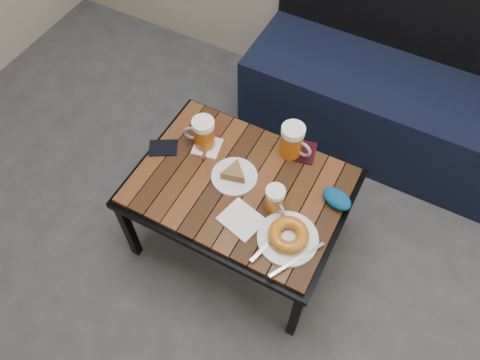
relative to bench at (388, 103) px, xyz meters
The scene contains 12 objects.
bench is the anchor object (origin of this frame).
cafe_table 0.97m from the bench, 112.22° to the right, with size 0.84×0.62×0.47m.
beer_mug_left 1.01m from the bench, 126.66° to the right, with size 0.14×0.10×0.14m.
beer_mug_centre 0.75m from the bench, 110.98° to the right, with size 0.14×0.10×0.15m.
beer_mug_right 0.98m from the bench, 102.19° to the right, with size 0.11×0.10×0.12m.
plate_pie 0.98m from the bench, 114.49° to the right, with size 0.18×0.18×0.05m.
plate_bagel 1.05m from the bench, 95.52° to the right, with size 0.24×0.28×0.06m.
napkin_left 0.99m from the bench, 125.68° to the right, with size 0.13×0.14×0.01m.
napkin_right 1.08m from the bench, 105.38° to the right, with size 0.17×0.16×0.01m.
passport_navy 1.15m from the bench, 129.41° to the right, with size 0.08×0.11×0.01m, color black.
passport_burgundy 0.69m from the bench, 107.77° to the right, with size 0.08×0.11×0.01m, color black.
knit_pouch 0.82m from the bench, 90.12° to the right, with size 0.12×0.08×0.05m, color navy.
Camera 1 is at (0.28, -0.00, 1.99)m, focal length 35.00 mm.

